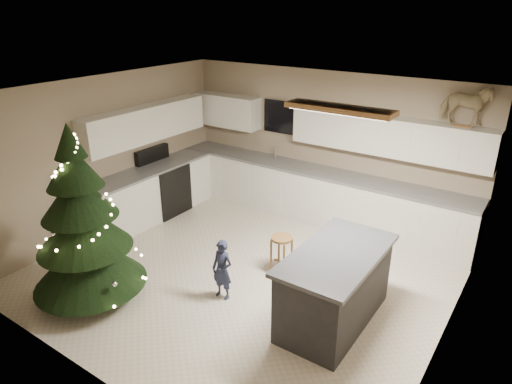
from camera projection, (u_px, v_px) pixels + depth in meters
ground_plane at (242, 272)px, 6.66m from camera, size 5.50×5.50×0.00m
room_shell at (242, 159)px, 5.97m from camera, size 5.52×5.02×2.61m
cabinetry at (255, 178)px, 8.09m from camera, size 5.50×3.20×2.00m
island at (335, 287)px, 5.49m from camera, size 0.90×1.70×0.95m
bar_stool at (282, 246)px, 6.48m from camera, size 0.30×0.30×0.58m
christmas_tree at (84, 231)px, 5.74m from camera, size 1.49×1.44×2.38m
toddler at (222, 270)px, 5.95m from camera, size 0.30×0.20×0.83m
rocking_horse at (466, 105)px, 6.38m from camera, size 0.72×0.38×0.60m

